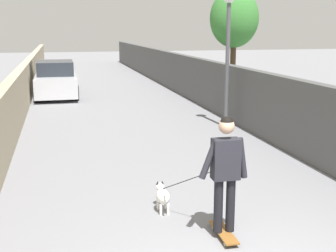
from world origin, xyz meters
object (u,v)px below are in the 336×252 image
Objects in this scene: skateboard at (224,232)px; car_near at (56,80)px; tree_right_mid at (234,19)px; dog at (163,195)px; person_skateboarder at (225,166)px; lamp_post at (228,34)px.

car_near is (14.53, 2.33, 0.65)m from skateboard.
tree_right_mid is 11.85m from dog.
skateboard is 1.29m from dog.
car_near is at bearing 65.07° from tree_right_mid.
person_skateboarder is 1.50m from dog.
tree_right_mid is 12.62m from skateboard.
skateboard is (-11.32, 4.57, -3.21)m from tree_right_mid.
car_near is (7.59, 4.99, -2.04)m from lamp_post.
person_skateboarder is at bearing 159.05° from lamp_post.
car_near is at bearing 9.13° from person_skateboarder.
lamp_post reaches higher than person_skateboarder.
tree_right_mid is at bearing -22.01° from person_skateboarder.
lamp_post reaches higher than car_near.
lamp_post is at bearing -20.95° from person_skateboarder.
dog is at bearing 30.29° from person_skateboarder.
skateboard is 14.73m from car_near.
lamp_post is 9.31m from car_near.
person_skateboarder is (-0.00, 0.00, 1.00)m from skateboard.
lamp_post is at bearing -20.95° from skateboard.
person_skateboarder is (-6.94, 2.66, -1.69)m from lamp_post.
dog is at bearing 150.51° from lamp_post.
person_skateboarder is at bearing 157.99° from tree_right_mid.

